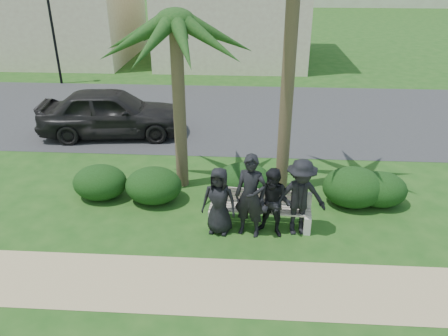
{
  "coord_description": "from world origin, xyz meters",
  "views": [
    {
      "loc": [
        0.13,
        -8.18,
        5.63
      ],
      "look_at": [
        -0.44,
        1.0,
        1.1
      ],
      "focal_mm": 35.0,
      "sensor_mm": 36.0,
      "label": 1
    }
  ],
  "objects_px": {
    "park_bench": "(260,211)",
    "car_a": "(112,112)",
    "street_lamp": "(51,20)",
    "palm_left": "(175,22)",
    "man_a": "(219,201)",
    "man_c": "(273,203)",
    "man_b": "(251,196)",
    "man_d": "(300,198)"
  },
  "relations": [
    {
      "from": "park_bench",
      "to": "car_a",
      "type": "xyz_separation_m",
      "value": [
        -4.95,
        5.26,
        0.45
      ]
    },
    {
      "from": "street_lamp",
      "to": "palm_left",
      "type": "height_order",
      "value": "palm_left"
    },
    {
      "from": "man_a",
      "to": "man_c",
      "type": "xyz_separation_m",
      "value": [
        1.18,
        -0.06,
        0.02
      ]
    },
    {
      "from": "man_b",
      "to": "palm_left",
      "type": "bearing_deg",
      "value": 145.16
    },
    {
      "from": "street_lamp",
      "to": "man_d",
      "type": "distance_m",
      "value": 15.87
    },
    {
      "from": "park_bench",
      "to": "man_a",
      "type": "relative_size",
      "value": 1.49
    },
    {
      "from": "street_lamp",
      "to": "park_bench",
      "type": "relative_size",
      "value": 1.84
    },
    {
      "from": "park_bench",
      "to": "car_a",
      "type": "relative_size",
      "value": 0.49
    },
    {
      "from": "man_a",
      "to": "palm_left",
      "type": "bearing_deg",
      "value": 129.02
    },
    {
      "from": "park_bench",
      "to": "man_b",
      "type": "distance_m",
      "value": 0.73
    },
    {
      "from": "car_a",
      "to": "palm_left",
      "type": "bearing_deg",
      "value": -145.68
    },
    {
      "from": "park_bench",
      "to": "car_a",
      "type": "height_order",
      "value": "car_a"
    },
    {
      "from": "street_lamp",
      "to": "man_c",
      "type": "bearing_deg",
      "value": -51.18
    },
    {
      "from": "man_a",
      "to": "street_lamp",
      "type": "bearing_deg",
      "value": 136.51
    },
    {
      "from": "park_bench",
      "to": "man_b",
      "type": "xyz_separation_m",
      "value": [
        -0.22,
        -0.37,
        0.59
      ]
    },
    {
      "from": "man_a",
      "to": "man_b",
      "type": "distance_m",
      "value": 0.71
    },
    {
      "from": "park_bench",
      "to": "man_c",
      "type": "xyz_separation_m",
      "value": [
        0.28,
        -0.37,
        0.44
      ]
    },
    {
      "from": "palm_left",
      "to": "car_a",
      "type": "xyz_separation_m",
      "value": [
        -2.9,
        3.4,
        -3.4
      ]
    },
    {
      "from": "man_a",
      "to": "car_a",
      "type": "relative_size",
      "value": 0.33
    },
    {
      "from": "man_a",
      "to": "man_c",
      "type": "relative_size",
      "value": 0.98
    },
    {
      "from": "man_b",
      "to": "man_d",
      "type": "relative_size",
      "value": 1.07
    },
    {
      "from": "man_b",
      "to": "car_a",
      "type": "xyz_separation_m",
      "value": [
        -4.73,
        5.63,
        -0.14
      ]
    },
    {
      "from": "man_a",
      "to": "palm_left",
      "type": "height_order",
      "value": "palm_left"
    },
    {
      "from": "park_bench",
      "to": "man_a",
      "type": "distance_m",
      "value": 1.05
    },
    {
      "from": "park_bench",
      "to": "man_c",
      "type": "relative_size",
      "value": 1.45
    },
    {
      "from": "man_c",
      "to": "man_a",
      "type": "bearing_deg",
      "value": -162.76
    },
    {
      "from": "man_d",
      "to": "car_a",
      "type": "bearing_deg",
      "value": 126.05
    },
    {
      "from": "man_a",
      "to": "park_bench",
      "type": "bearing_deg",
      "value": 30.48
    },
    {
      "from": "car_a",
      "to": "park_bench",
      "type": "bearing_deg",
      "value": -142.83
    },
    {
      "from": "man_b",
      "to": "man_d",
      "type": "height_order",
      "value": "man_b"
    },
    {
      "from": "man_b",
      "to": "man_c",
      "type": "bearing_deg",
      "value": 14.95
    },
    {
      "from": "man_a",
      "to": "man_b",
      "type": "relative_size",
      "value": 0.82
    },
    {
      "from": "street_lamp",
      "to": "man_a",
      "type": "relative_size",
      "value": 2.74
    },
    {
      "from": "street_lamp",
      "to": "man_c",
      "type": "xyz_separation_m",
      "value": [
        9.69,
        -12.04,
        -2.14
      ]
    },
    {
      "from": "man_c",
      "to": "car_a",
      "type": "distance_m",
      "value": 7.69
    },
    {
      "from": "park_bench",
      "to": "man_b",
      "type": "relative_size",
      "value": 1.22
    },
    {
      "from": "man_d",
      "to": "man_c",
      "type": "bearing_deg",
      "value": -179.27
    },
    {
      "from": "street_lamp",
      "to": "park_bench",
      "type": "bearing_deg",
      "value": -51.11
    },
    {
      "from": "street_lamp",
      "to": "man_b",
      "type": "bearing_deg",
      "value": -52.63
    },
    {
      "from": "man_a",
      "to": "palm_left",
      "type": "relative_size",
      "value": 0.3
    },
    {
      "from": "man_c",
      "to": "man_d",
      "type": "height_order",
      "value": "man_d"
    },
    {
      "from": "street_lamp",
      "to": "man_b",
      "type": "height_order",
      "value": "street_lamp"
    }
  ]
}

